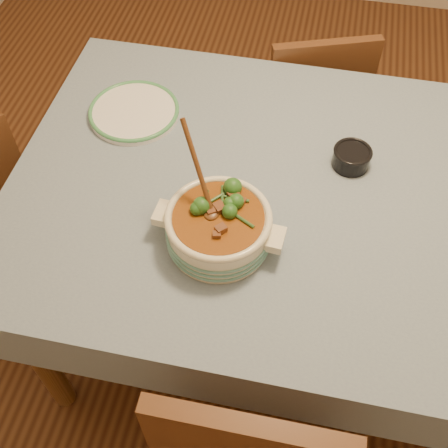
% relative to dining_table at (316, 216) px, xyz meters
% --- Properties ---
extents(floor, '(4.50, 4.50, 0.00)m').
position_rel_dining_table_xyz_m(floor, '(0.00, 0.00, -0.66)').
color(floor, '#402012').
rests_on(floor, ground).
extents(dining_table, '(1.68, 1.08, 0.76)m').
position_rel_dining_table_xyz_m(dining_table, '(0.00, 0.00, 0.00)').
color(dining_table, brown).
rests_on(dining_table, floor).
extents(stew_casserole, '(0.33, 0.27, 0.30)m').
position_rel_dining_table_xyz_m(stew_casserole, '(-0.23, -0.20, 0.16)').
color(stew_casserole, '#EBE4C5').
rests_on(stew_casserole, dining_table).
extents(white_plate, '(0.33, 0.33, 0.02)m').
position_rel_dining_table_xyz_m(white_plate, '(-0.58, 0.20, 0.10)').
color(white_plate, white).
rests_on(white_plate, dining_table).
extents(condiment_bowl, '(0.11, 0.11, 0.06)m').
position_rel_dining_table_xyz_m(condiment_bowl, '(0.07, 0.13, 0.12)').
color(condiment_bowl, black).
rests_on(condiment_bowl, dining_table).
extents(chair_far, '(0.48, 0.48, 0.80)m').
position_rel_dining_table_xyz_m(chair_far, '(-0.07, 0.71, -0.21)').
color(chair_far, brown).
rests_on(chair_far, floor).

